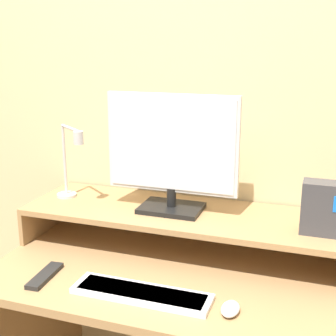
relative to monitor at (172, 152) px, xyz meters
The scene contains 9 objects.
wall_back 0.26m from the monitor, 76.71° to the left, with size 6.00×0.05×2.50m.
desk 0.63m from the monitor, 72.55° to the right, with size 1.25×0.74×0.75m.
monitor_shelf 0.26m from the monitor, ahead, with size 1.25×0.39×0.15m.
monitor is the anchor object (origin of this frame).
desk_lamp 0.43m from the monitor, behind, with size 0.18×0.15×0.31m.
router_dock 0.57m from the monitor, ahead, with size 0.14×0.08×0.18m.
keyboard 0.54m from the monitor, 85.74° to the right, with size 0.45×0.12×0.02m.
mouse 0.62m from the monitor, 50.80° to the right, with size 0.05×0.09×0.03m.
remote_control 0.63m from the monitor, 130.88° to the right, with size 0.06×0.18×0.02m.
Camera 1 is at (0.48, -1.07, 1.54)m, focal length 50.00 mm.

